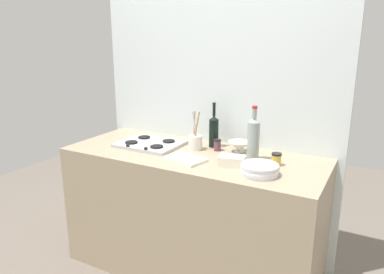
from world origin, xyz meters
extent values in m
plane|color=#6B6056|center=(0.00, 0.00, 0.00)|extent=(6.00, 6.00, 0.00)
cube|color=tan|center=(0.00, 0.00, 0.45)|extent=(1.80, 0.70, 0.90)
cube|color=silver|center=(0.00, 0.38, 1.30)|extent=(1.90, 0.06, 2.60)
cube|color=#B2B2B7|center=(-0.37, 0.03, 0.91)|extent=(0.45, 0.36, 0.02)
cylinder|color=black|center=(-0.48, -0.05, 0.93)|extent=(0.09, 0.09, 0.01)
cylinder|color=black|center=(-0.26, -0.05, 0.93)|extent=(0.09, 0.09, 0.01)
cylinder|color=black|center=(-0.48, 0.11, 0.93)|extent=(0.09, 0.09, 0.01)
cylinder|color=black|center=(-0.26, 0.11, 0.93)|extent=(0.09, 0.09, 0.01)
cylinder|color=black|center=(-0.45, -0.14, 0.93)|extent=(0.02, 0.02, 0.02)
cylinder|color=black|center=(-0.29, -0.14, 0.93)|extent=(0.02, 0.02, 0.02)
cylinder|color=white|center=(0.53, -0.15, 0.91)|extent=(0.22, 0.22, 0.01)
cylinder|color=white|center=(0.53, -0.16, 0.92)|extent=(0.22, 0.22, 0.01)
cylinder|color=white|center=(0.53, -0.16, 0.93)|extent=(0.22, 0.22, 0.01)
cylinder|color=white|center=(0.54, -0.15, 0.94)|extent=(0.22, 0.22, 0.01)
cylinder|color=white|center=(0.53, -0.15, 0.95)|extent=(0.22, 0.22, 0.01)
cylinder|color=white|center=(0.53, -0.16, 0.96)|extent=(0.22, 0.22, 0.01)
cylinder|color=black|center=(0.06, 0.23, 1.00)|extent=(0.07, 0.07, 0.20)
cone|color=black|center=(0.06, 0.23, 1.11)|extent=(0.07, 0.07, 0.02)
cylinder|color=black|center=(0.06, 0.23, 1.17)|extent=(0.02, 0.02, 0.08)
cylinder|color=black|center=(0.06, 0.23, 1.22)|extent=(0.02, 0.02, 0.02)
cylinder|color=gray|center=(0.41, 0.08, 1.03)|extent=(0.08, 0.08, 0.25)
cone|color=gray|center=(0.41, 0.08, 1.17)|extent=(0.08, 0.08, 0.03)
cylinder|color=gray|center=(0.41, 0.08, 1.21)|extent=(0.03, 0.03, 0.06)
cylinder|color=#B21E1E|center=(0.41, 0.08, 1.25)|extent=(0.03, 0.03, 0.02)
cylinder|color=white|center=(0.27, 0.19, 0.91)|extent=(0.07, 0.07, 0.01)
cone|color=white|center=(0.27, 0.19, 0.94)|extent=(0.16, 0.16, 0.07)
cube|color=silver|center=(0.33, -0.09, 0.93)|extent=(0.18, 0.14, 0.06)
cylinder|color=silver|center=(-0.03, 0.10, 0.95)|extent=(0.10, 0.10, 0.10)
cylinder|color=#997247|center=(-0.01, 0.09, 1.06)|extent=(0.04, 0.04, 0.24)
cylinder|color=#997247|center=(-0.05, 0.12, 1.06)|extent=(0.01, 0.03, 0.23)
cylinder|color=#B7B7B2|center=(-0.02, 0.09, 1.06)|extent=(0.05, 0.02, 0.24)
cylinder|color=#66384C|center=(0.12, 0.15, 0.94)|extent=(0.05, 0.05, 0.07)
cylinder|color=black|center=(0.12, 0.15, 0.98)|extent=(0.05, 0.05, 0.01)
cylinder|color=gold|center=(0.57, 0.05, 0.93)|extent=(0.06, 0.06, 0.07)
cylinder|color=black|center=(0.57, 0.05, 0.97)|extent=(0.06, 0.06, 0.01)
cube|color=silver|center=(0.03, -0.14, 0.91)|extent=(0.29, 0.23, 0.02)
camera|label=1|loc=(1.15, -2.11, 1.68)|focal=34.27mm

